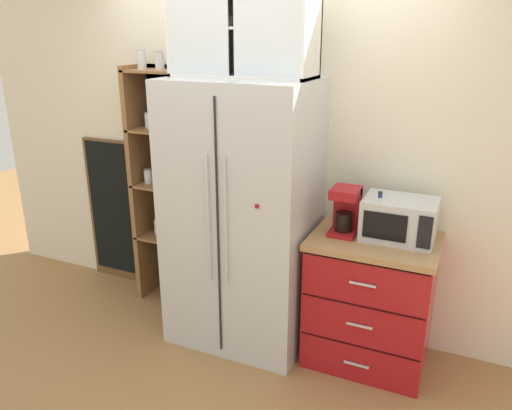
% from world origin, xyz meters
% --- Properties ---
extents(ground_plane, '(10.85, 10.85, 0.00)m').
position_xyz_m(ground_plane, '(0.00, 0.00, 0.00)').
color(ground_plane, '#9E7042').
extents(wall_back_cream, '(5.14, 0.10, 2.55)m').
position_xyz_m(wall_back_cream, '(0.00, 0.40, 1.27)').
color(wall_back_cream, silver).
rests_on(wall_back_cream, ground).
extents(refrigerator, '(0.95, 0.73, 1.85)m').
position_xyz_m(refrigerator, '(0.00, -0.00, 0.93)').
color(refrigerator, silver).
rests_on(refrigerator, ground).
extents(pantry_shelf_column, '(0.55, 0.32, 2.01)m').
position_xyz_m(pantry_shelf_column, '(-0.77, 0.28, 0.99)').
color(pantry_shelf_column, brown).
rests_on(pantry_shelf_column, ground).
extents(counter_cabinet, '(0.80, 0.61, 0.89)m').
position_xyz_m(counter_cabinet, '(0.90, 0.06, 0.45)').
color(counter_cabinet, '#A8161C').
rests_on(counter_cabinet, ground).
extents(microwave, '(0.44, 0.33, 0.26)m').
position_xyz_m(microwave, '(1.03, 0.11, 1.02)').
color(microwave, silver).
rests_on(microwave, counter_cabinet).
extents(coffee_maker, '(0.17, 0.20, 0.31)m').
position_xyz_m(coffee_maker, '(0.70, 0.07, 1.05)').
color(coffee_maker, '#A8161C').
rests_on(coffee_maker, counter_cabinet).
extents(mug_cream, '(0.12, 0.08, 0.09)m').
position_xyz_m(mug_cream, '(0.90, 0.03, 0.94)').
color(mug_cream, silver).
rests_on(mug_cream, counter_cabinet).
extents(bottle_cobalt, '(0.06, 0.06, 0.30)m').
position_xyz_m(bottle_cobalt, '(0.90, 0.10, 1.02)').
color(bottle_cobalt, navy).
rests_on(bottle_cobalt, counter_cabinet).
extents(upper_cabinet, '(0.92, 0.32, 0.59)m').
position_xyz_m(upper_cabinet, '(-0.00, 0.04, 2.14)').
color(upper_cabinet, silver).
rests_on(upper_cabinet, refrigerator).
extents(chalkboard_menu, '(0.60, 0.04, 1.27)m').
position_xyz_m(chalkboard_menu, '(-1.37, 0.33, 0.64)').
color(chalkboard_menu, brown).
rests_on(chalkboard_menu, ground).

